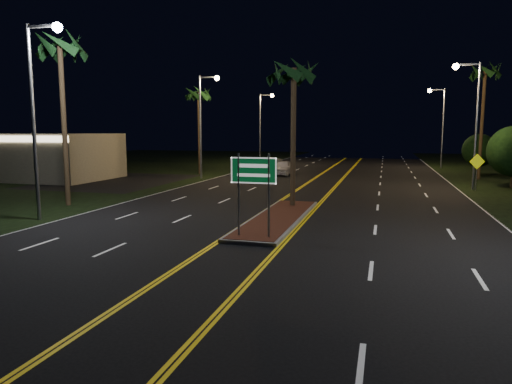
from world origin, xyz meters
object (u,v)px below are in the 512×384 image
(highway_sign, at_px, (254,178))
(streetlight_left_mid, at_px, (204,115))
(commercial_building, at_px, (28,156))
(streetlight_left_near, at_px, (39,99))
(shrub_far, at_px, (479,150))
(car_far, at_px, (272,163))
(palm_right_far, at_px, (485,73))
(palm_median, at_px, (294,72))
(palm_left_far, at_px, (199,94))
(streetlight_right_mid, at_px, (472,110))
(palm_left_near, at_px, (60,48))
(warning_sign, at_px, (477,167))
(median_island, at_px, (278,218))
(streetlight_right_far, at_px, (440,118))
(car_near, at_px, (283,167))
(streetlight_left_far, at_px, (263,120))

(highway_sign, bearing_deg, streetlight_left_mid, 116.59)
(commercial_building, bearing_deg, streetlight_left_near, -46.10)
(commercial_building, bearing_deg, streetlight_left_mid, 14.61)
(shrub_far, distance_m, car_far, 20.95)
(highway_sign, distance_m, shrub_far, 35.96)
(streetlight_left_mid, height_order, palm_right_far, palm_right_far)
(streetlight_left_mid, relative_size, palm_median, 1.08)
(palm_left_far, xyz_separation_m, palm_right_far, (25.60, 2.00, 1.40))
(streetlight_right_mid, relative_size, palm_right_far, 0.87)
(streetlight_left_near, height_order, shrub_far, streetlight_left_near)
(palm_left_near, relative_size, shrub_far, 2.47)
(commercial_building, bearing_deg, warning_sign, 2.31)
(median_island, bearing_deg, streetlight_right_far, 73.13)
(highway_sign, height_order, car_near, highway_sign)
(highway_sign, distance_m, palm_right_far, 30.81)
(streetlight_right_far, bearing_deg, warning_sign, -88.67)
(streetlight_left_mid, relative_size, streetlight_right_far, 1.00)
(palm_median, bearing_deg, warning_sign, 44.73)
(palm_right_far, bearing_deg, median_island, -119.10)
(palm_left_near, xyz_separation_m, car_near, (7.84, 21.36, -7.87))
(median_island, height_order, streetlight_right_far, streetlight_right_far)
(palm_right_far, distance_m, car_near, 19.36)
(palm_left_near, bearing_deg, commercial_building, 138.39)
(streetlight_right_far, bearing_deg, streetlight_left_far, 174.62)
(commercial_building, distance_m, palm_left_near, 19.25)
(car_near, height_order, car_far, car_near)
(highway_sign, relative_size, car_near, 0.66)
(streetlight_left_far, distance_m, palm_left_far, 16.28)
(palm_right_far, bearing_deg, warning_sign, -101.36)
(streetlight_right_far, height_order, palm_left_far, streetlight_right_far)
(commercial_building, distance_m, streetlight_right_far, 42.88)
(car_near, bearing_deg, streetlight_left_mid, -136.50)
(palm_median, bearing_deg, car_far, 106.33)
(palm_left_near, bearing_deg, warning_sign, 29.76)
(median_island, relative_size, commercial_building, 0.68)
(palm_left_near, height_order, car_far, palm_left_near)
(car_near, bearing_deg, palm_left_near, -108.65)
(shrub_far, relative_size, warning_sign, 1.52)
(median_island, height_order, palm_median, palm_median)
(palm_median, bearing_deg, streetlight_right_far, 71.38)
(palm_median, distance_m, shrub_far, 29.41)
(car_far, bearing_deg, commercial_building, -135.45)
(car_far, bearing_deg, streetlight_left_mid, -101.71)
(streetlight_left_far, distance_m, palm_median, 35.18)
(palm_median, bearing_deg, palm_right_far, 56.72)
(palm_left_far, distance_m, car_far, 11.17)
(palm_left_near, bearing_deg, median_island, -4.57)
(streetlight_right_mid, bearing_deg, shrub_far, 77.18)
(palm_median, height_order, palm_right_far, palm_right_far)
(median_island, xyz_separation_m, palm_left_near, (-12.50, 1.00, 8.60))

